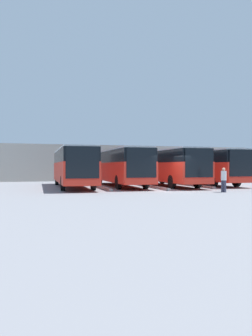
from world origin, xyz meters
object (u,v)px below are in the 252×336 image
bus_1 (166,166)px  bus_3 (73,166)px  pedestrian (224,179)px  bus_2 (120,166)px  bus_0 (203,166)px

bus_1 → bus_3: (8.36, -0.23, 0.00)m
bus_1 → pedestrian: 8.02m
bus_1 → bus_3: same height
bus_1 → bus_2: bearing=-6.4°
bus_3 → pedestrian: 12.23m
pedestrian → bus_0: bearing=-36.7°
bus_2 → bus_3: 4.19m
bus_1 → bus_0: bearing=-167.3°
bus_0 → bus_3: bearing=4.2°
bus_0 → bus_3: same height
bus_1 → bus_2: (4.18, -0.58, 0.00)m
bus_2 → bus_1: bearing=173.6°
bus_1 → pedestrian: bus_1 is taller
bus_2 → bus_3: bearing=6.2°
pedestrian → bus_2: bearing=14.8°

